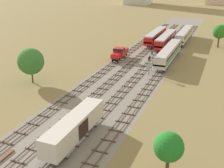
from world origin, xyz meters
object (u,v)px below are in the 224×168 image
Objects in this scene: diesel_railcar_left_far at (156,35)px; signal_post_near at (150,62)px; passenger_coach_centre_farther at (184,34)px; signal_post_mid at (149,63)px; passenger_coach_centre_mid at (169,53)px; signal_post_nearest at (152,59)px; shunter_loco_far_left_near at (120,53)px; diesel_railcar_centre_left_midfar at (166,39)px; freight_boxcar_centre_left_nearest at (75,126)px.

diesel_railcar_left_far is 4.40× the size of signal_post_near.
signal_post_mid is at bearing -93.16° from passenger_coach_centre_farther.
passenger_coach_centre_mid and diesel_railcar_left_far have the same top height.
signal_post_near is 0.67m from signal_post_mid.
passenger_coach_centre_mid is at bearing -90.00° from passenger_coach_centre_farther.
shunter_loco_far_left_near is at bearing 146.79° from signal_post_nearest.
shunter_loco_far_left_near is 32.27m from passenger_coach_centre_farther.
shunter_loco_far_left_near is 13.30m from passenger_coach_centre_mid.
signal_post_near is (-2.18, -11.66, 0.38)m from passenger_coach_centre_mid.
signal_post_near is (2.18, -28.67, 0.40)m from diesel_railcar_centre_left_midfar.
signal_post_mid reaches higher than shunter_loco_far_left_near.
freight_boxcar_centre_left_nearest is at bearing -93.59° from signal_post_nearest.
diesel_railcar_centre_left_midfar is at bearing 90.01° from freight_boxcar_centre_left_nearest.
diesel_railcar_left_far is at bearing 93.82° from freight_boxcar_centre_left_nearest.
signal_post_nearest is at bearing 86.41° from freight_boxcar_centre_left_nearest.
shunter_loco_far_left_near is (-8.71, 41.72, -0.44)m from freight_boxcar_centre_left_nearest.
signal_post_mid is at bearing -42.18° from shunter_loco_far_left_near.
signal_post_near reaches higher than passenger_coach_centre_mid.
signal_post_nearest is (6.53, -30.65, 0.75)m from diesel_railcar_left_far.
signal_post_near is (0.00, -2.07, -0.35)m from signal_post_nearest.
passenger_coach_centre_mid is at bearing 77.23° from signal_post_nearest.
diesel_railcar_left_far is 31.35m from signal_post_nearest.
freight_boxcar_centre_left_nearest is 65.40m from diesel_railcar_left_far.
diesel_railcar_centre_left_midfar is 0.93× the size of passenger_coach_centre_farther.
signal_post_nearest is (-2.18, -36.63, 0.73)m from passenger_coach_centre_farther.
passenger_coach_centre_farther reaches higher than freight_boxcar_centre_left_nearest.
signal_post_nearest is (2.18, -26.60, 0.75)m from diesel_railcar_centre_left_midfar.
passenger_coach_centre_mid is at bearing 10.74° from shunter_loco_far_left_near.
diesel_railcar_centre_left_midfar is (-0.01, 61.20, 0.15)m from freight_boxcar_centre_left_nearest.
signal_post_nearest reaches higher than signal_post_mid.
diesel_railcar_centre_left_midfar is 4.47× the size of signal_post_mid.
passenger_coach_centre_farther is at bearing 34.47° from diesel_railcar_left_far.
diesel_railcar_left_far is at bearing 112.45° from passenger_coach_centre_mid.
passenger_coach_centre_mid and passenger_coach_centre_farther have the same top height.
passenger_coach_centre_farther is at bearing 86.84° from signal_post_mid.
passenger_coach_centre_farther reaches higher than shunter_loco_far_left_near.
diesel_railcar_left_far is at bearing -145.53° from passenger_coach_centre_farther.
passenger_coach_centre_mid is (13.05, 2.47, 0.60)m from shunter_loco_far_left_near.
freight_boxcar_centre_left_nearest reaches higher than shunter_loco_far_left_near.
signal_post_mid reaches higher than passenger_coach_centre_mid.
shunter_loco_far_left_near is 0.41× the size of diesel_railcar_centre_left_midfar.
passenger_coach_centre_mid is at bearing 79.44° from signal_post_near.
signal_post_nearest is at bearing 90.00° from signal_post_mid.
signal_post_near reaches higher than diesel_railcar_centre_left_midfar.
signal_post_nearest is 1.13× the size of signal_post_near.
freight_boxcar_centre_left_nearest is 0.64× the size of passenger_coach_centre_mid.
shunter_loco_far_left_near is 0.38× the size of passenger_coach_centre_mid.
signal_post_nearest is (-2.18, -9.59, 0.73)m from passenger_coach_centre_mid.
signal_post_near is at bearing 90.00° from signal_post_mid.
diesel_railcar_centre_left_midfar and diesel_railcar_left_far have the same top height.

